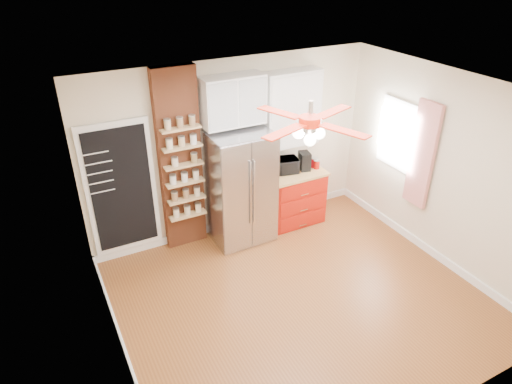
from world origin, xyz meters
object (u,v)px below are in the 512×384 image
fridge (241,188)px  canister_left (317,165)px  red_cabinet (293,196)px  ceiling_fan (310,122)px  toaster_oven (284,165)px  coffee_maker (304,161)px  pantry_jar_oats (175,162)px

fridge → canister_left: fridge is taller
fridge → red_cabinet: (0.97, 0.05, -0.42)m
ceiling_fan → toaster_oven: 2.36m
red_cabinet → coffee_maker: (0.17, -0.01, 0.59)m
red_cabinet → ceiling_fan: size_ratio=0.67×
canister_left → pantry_jar_oats: (-2.26, 0.16, 0.46)m
ceiling_fan → toaster_oven: bearing=66.3°
coffee_maker → pantry_jar_oats: bearing=-169.8°
ceiling_fan → coffee_maker: bearing=56.8°
canister_left → pantry_jar_oats: size_ratio=1.14×
toaster_oven → pantry_jar_oats: (-1.73, 0.04, 0.42)m
coffee_maker → canister_left: coffee_maker is taller
red_cabinet → fridge: bearing=-177.0°
red_cabinet → toaster_oven: 0.59m
red_cabinet → canister_left: bearing=-10.5°
ceiling_fan → toaster_oven: ceiling_fan is taller
toaster_oven → coffee_maker: coffee_maker is taller
toaster_oven → coffee_maker: bearing=2.1°
red_cabinet → ceiling_fan: ceiling_fan is taller
ceiling_fan → toaster_oven: (0.76, 1.73, -1.41)m
fridge → red_cabinet: bearing=3.0°
fridge → coffee_maker: (1.14, 0.04, 0.17)m
toaster_oven → canister_left: size_ratio=3.10×
coffee_maker → red_cabinet: bearing=-168.9°
ceiling_fan → canister_left: bearing=51.3°
pantry_jar_oats → canister_left: bearing=-4.1°
coffee_maker → canister_left: 0.22m
red_cabinet → canister_left: 0.64m
red_cabinet → coffee_maker: size_ratio=3.21×
red_cabinet → toaster_oven: bearing=161.1°
red_cabinet → pantry_jar_oats: bearing=177.1°
red_cabinet → toaster_oven: toaster_oven is taller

